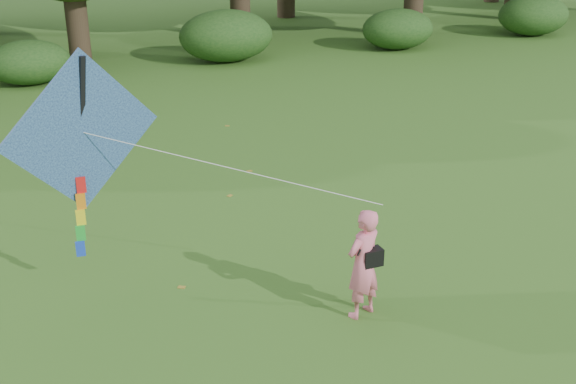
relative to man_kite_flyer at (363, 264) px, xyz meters
name	(u,v)px	position (x,y,z in m)	size (l,w,h in m)	color
ground	(419,322)	(0.69, -0.52, -0.85)	(100.00, 100.00, 0.00)	#265114
man_kite_flyer	(363,264)	(0.00, 0.00, 0.00)	(0.62, 0.41, 1.70)	#EA6E85
crossbody_bag	(372,256)	(0.12, -0.03, 0.11)	(0.43, 0.20, 0.69)	black
flying_kite	(83,135)	(-3.46, 2.25, 1.72)	(4.91, 2.75, 3.24)	#266CA7
shrub_band	(127,47)	(-0.03, 17.08, 0.01)	(39.15, 3.22, 1.88)	#264919
fallen_leaves	(235,246)	(-1.01, 2.83, -0.84)	(11.58, 15.10, 0.01)	olive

